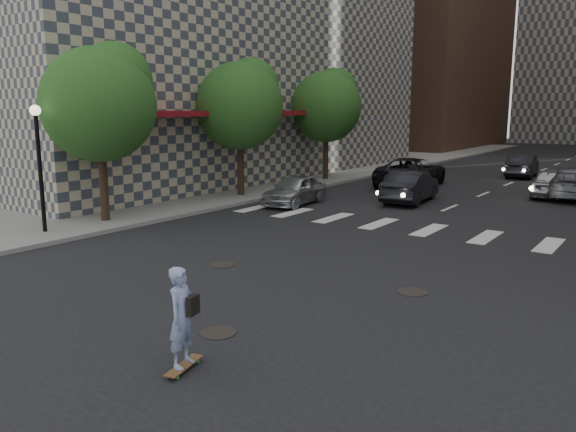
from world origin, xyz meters
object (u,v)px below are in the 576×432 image
Objects in this scene: tree_b at (242,102)px; tree_a at (102,99)px; traffic_car_c at (411,172)px; traffic_car_e at (522,166)px; traffic_car_a at (410,186)px; silver_sedan at (295,190)px; tree_c at (328,103)px; skateboarder at (182,317)px; traffic_car_d at (554,182)px; lamppost at (38,150)px.

tree_a is at bearing -90.00° from tree_b.
traffic_car_c is 9.18m from traffic_car_e.
traffic_car_c is at bearing -73.92° from traffic_car_a.
silver_sedan is 0.91× the size of traffic_car_e.
tree_c is 1.46× the size of traffic_car_a.
skateboarder reaches higher than traffic_car_d.
tree_b is 1.00× the size of tree_c.
lamppost reaches higher than silver_sedan.
traffic_car_c reaches higher than traffic_car_d.
traffic_car_d is at bearing 35.16° from tree_b.
tree_a is at bearing 134.39° from skateboarder.
silver_sedan is at bearing -5.56° from tree_b.
traffic_car_a is (7.41, 13.99, -2.19)m from lamppost.
traffic_car_a is 7.59m from traffic_car_d.
traffic_car_c is (-6.13, 23.85, -0.12)m from skateboarder.
lamppost is 1.07× the size of silver_sedan.
traffic_car_e is at bearing -104.41° from traffic_car_a.
tree_a is 1.65× the size of silver_sedan.
silver_sedan is (3.32, -8.32, -3.96)m from tree_c.
tree_c is 1.51× the size of traffic_car_d.
tree_a is 1.51× the size of traffic_car_d.
lamppost reaches higher than traffic_car_e.
traffic_car_a is 5.80m from traffic_car_c.
tree_c is 13.20m from traffic_car_d.
skateboarder is 0.39× the size of traffic_car_a.
traffic_car_c is at bearing 72.93° from tree_a.
tree_c is 1.13× the size of traffic_car_c.
silver_sedan is 0.91× the size of traffic_car_d.
tree_c is (0.00, 16.00, 0.00)m from tree_a.
traffic_car_a is 1.03× the size of traffic_car_e.
lamppost is 11.08m from silver_sedan.
silver_sedan is 5.47m from traffic_car_a.
lamppost is 10.77m from tree_b.
tree_c is 9.54m from traffic_car_a.
tree_b is 19.23m from skateboarder.
traffic_car_d reaches higher than traffic_car_e.
skateboarder is 0.41× the size of traffic_car_e.
tree_c reaches higher than traffic_car_e.
tree_b is 1.46× the size of traffic_car_a.
silver_sedan is (3.32, 7.68, -3.96)m from tree_a.
traffic_car_a reaches higher than traffic_car_e.
skateboarder is at bearing 84.74° from traffic_car_d.
traffic_car_d is 1.00× the size of traffic_car_e.
tree_a is 1.46× the size of traffic_car_a.
tree_c reaches higher than traffic_car_d.
traffic_car_c is at bearing 75.02° from lamppost.
traffic_car_d is at bearing 177.07° from traffic_car_c.
lamppost is 3.14m from tree_a.
traffic_car_d is (12.58, 8.86, -3.90)m from tree_b.
tree_a is at bearing 51.16° from traffic_car_d.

